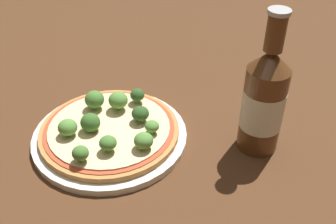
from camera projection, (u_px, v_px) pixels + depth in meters
ground_plane at (123, 133)px, 0.68m from camera, size 3.00×3.00×0.00m
plate at (110, 136)px, 0.67m from camera, size 0.26×0.26×0.01m
pizza at (110, 130)px, 0.66m from camera, size 0.23×0.23×0.01m
broccoli_floret_0 at (152, 126)px, 0.63m from camera, size 0.02×0.02×0.02m
broccoli_floret_1 at (90, 123)px, 0.64m from camera, size 0.03×0.03×0.03m
broccoli_floret_2 at (68, 127)px, 0.63m from camera, size 0.03×0.03×0.03m
broccoli_floret_3 at (140, 114)px, 0.66m from camera, size 0.03×0.03×0.03m
broccoli_floret_4 at (108, 143)px, 0.60m from camera, size 0.03×0.03×0.03m
broccoli_floret_5 at (144, 141)px, 0.60m from camera, size 0.03×0.03×0.03m
broccoli_floret_6 at (94, 100)px, 0.69m from camera, size 0.03×0.03×0.03m
broccoli_floret_7 at (137, 95)px, 0.70m from camera, size 0.03×0.03×0.03m
broccoli_floret_8 at (80, 153)px, 0.58m from camera, size 0.03×0.03×0.03m
broccoli_floret_9 at (118, 100)px, 0.68m from camera, size 0.03×0.03×0.03m
beer_bottle at (264, 101)px, 0.60m from camera, size 0.07×0.07×0.24m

